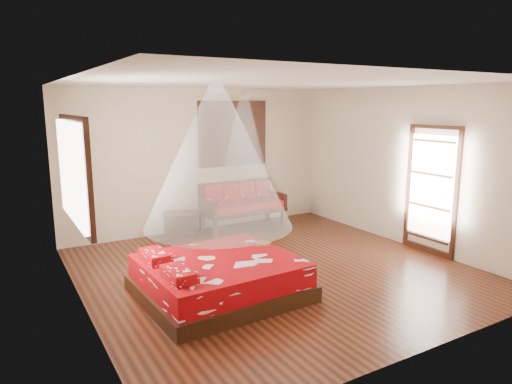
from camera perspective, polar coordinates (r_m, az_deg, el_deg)
room at (r=6.72m, az=2.40°, el=1.55°), size 5.54×5.54×2.84m
bed at (r=6.13m, az=-4.73°, el=-10.60°), size 2.07×1.89×0.63m
daybed at (r=9.26m, az=-1.83°, el=-1.38°), size 1.66×0.74×0.94m
storage_chest at (r=8.87m, az=-9.36°, el=-3.99°), size 0.79×0.69×0.45m
shutter_panel at (r=9.36m, az=-2.89°, el=7.29°), size 1.52×0.06×1.32m
window_left at (r=5.90m, az=-21.49°, el=2.41°), size 0.10×1.74×1.34m
glazed_door at (r=8.16m, az=21.05°, el=0.13°), size 0.08×1.02×2.16m
wine_tray at (r=6.61m, az=0.85°, el=-6.19°), size 0.23×0.23×0.19m
mosquito_net_main at (r=5.74m, az=-4.84°, el=4.44°), size 1.90×1.90×1.80m
mosquito_net_daybed at (r=8.95m, az=-1.50°, el=7.77°), size 0.84×0.84×1.50m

